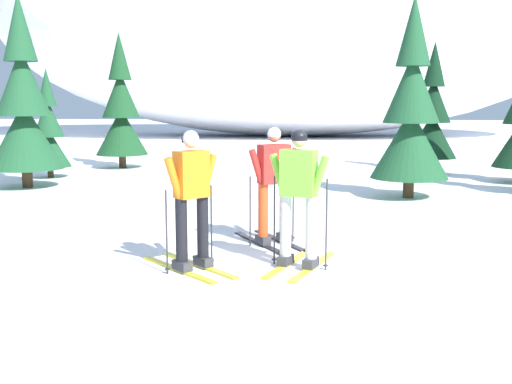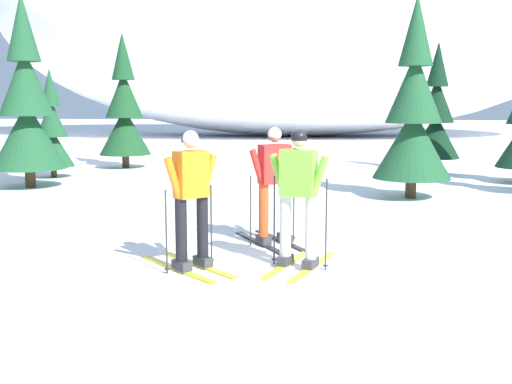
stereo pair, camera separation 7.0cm
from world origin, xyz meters
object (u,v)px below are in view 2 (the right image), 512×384
(pine_tree_center, at_px, (413,114))
(pine_tree_center_right, at_px, (436,117))
(pine_tree_left, at_px, (27,108))
(skier_orange_jacket, at_px, (191,197))
(skier_red_jacket, at_px, (274,183))
(pine_tree_center_left, at_px, (124,112))
(skier_lime_jacket, at_px, (299,195))
(pine_tree_far_left, at_px, (52,132))

(pine_tree_center, relative_size, pine_tree_center_right, 1.13)
(pine_tree_left, relative_size, pine_tree_center_right, 1.21)
(pine_tree_left, xyz_separation_m, pine_tree_center_right, (10.86, 4.67, -0.34))
(skier_orange_jacket, xyz_separation_m, skier_red_jacket, (0.98, 1.51, -0.01))
(skier_orange_jacket, height_order, pine_tree_center, pine_tree_center)
(skier_red_jacket, height_order, pine_tree_center_left, pine_tree_center_left)
(skier_lime_jacket, height_order, skier_red_jacket, skier_lime_jacket)
(pine_tree_far_left, bearing_deg, pine_tree_left, -82.90)
(pine_tree_far_left, bearing_deg, skier_lime_jacket, -51.62)
(pine_tree_left, bearing_deg, pine_tree_center_left, 77.12)
(skier_lime_jacket, height_order, pine_tree_left, pine_tree_left)
(pine_tree_center_right, bearing_deg, skier_orange_jacket, -114.38)
(skier_lime_jacket, xyz_separation_m, pine_tree_center, (2.41, 6.07, 0.90))
(skier_lime_jacket, relative_size, pine_tree_left, 0.38)
(pine_tree_left, height_order, pine_tree_center_right, pine_tree_left)
(pine_tree_center, distance_m, pine_tree_center_right, 5.78)
(pine_tree_center_left, bearing_deg, pine_tree_far_left, -116.70)
(skier_red_jacket, xyz_separation_m, pine_tree_center_right, (4.38, 10.32, 0.70))
(skier_lime_jacket, bearing_deg, skier_orange_jacket, -171.26)
(pine_tree_center_left, height_order, pine_tree_center_right, pine_tree_center_left)
(pine_tree_center_left, bearing_deg, skier_lime_jacket, -63.40)
(pine_tree_center_right, bearing_deg, pine_tree_far_left, -166.60)
(skier_lime_jacket, distance_m, pine_tree_center_left, 12.98)
(skier_orange_jacket, bearing_deg, pine_tree_center_right, 65.62)
(skier_lime_jacket, relative_size, pine_tree_center_right, 0.46)
(pine_tree_center_left, height_order, pine_tree_center, pine_tree_center)
(skier_red_jacket, relative_size, pine_tree_left, 0.38)
(pine_tree_center, bearing_deg, skier_orange_jacket, -121.05)
(skier_red_jacket, bearing_deg, pine_tree_center_left, 117.76)
(pine_tree_center, bearing_deg, pine_tree_center_right, 74.09)
(skier_orange_jacket, height_order, pine_tree_center_left, pine_tree_center_left)
(skier_orange_jacket, distance_m, pine_tree_center_right, 13.01)
(skier_orange_jacket, height_order, pine_tree_far_left, pine_tree_far_left)
(pine_tree_center_right, bearing_deg, pine_tree_center, -105.91)
(skier_red_jacket, xyz_separation_m, pine_tree_left, (-6.47, 5.65, 1.04))
(skier_orange_jacket, xyz_separation_m, pine_tree_center_left, (-4.43, 11.80, 0.84))
(skier_lime_jacket, distance_m, pine_tree_left, 9.82)
(skier_orange_jacket, distance_m, pine_tree_center, 7.38)
(skier_orange_jacket, distance_m, pine_tree_center_left, 12.63)
(skier_orange_jacket, relative_size, pine_tree_far_left, 0.59)
(pine_tree_left, relative_size, pine_tree_center, 1.07)
(skier_red_jacket, distance_m, pine_tree_center_right, 11.24)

